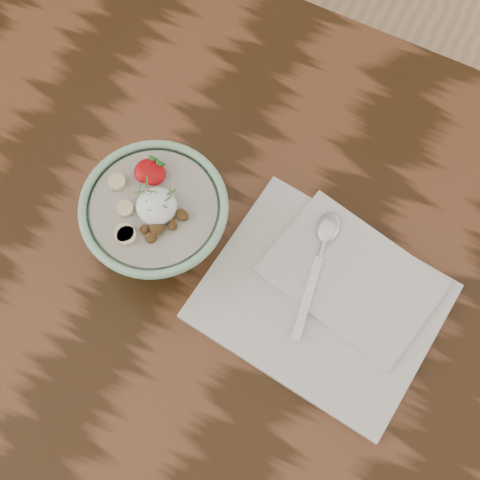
# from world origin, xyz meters

# --- Properties ---
(table) EXTENTS (1.60, 0.90, 0.75)m
(table) POSITION_xyz_m (0.00, 0.00, 0.66)
(table) COLOR black
(table) RESTS_ON ground
(breakfast_bowl) EXTENTS (0.18, 0.18, 0.12)m
(breakfast_bowl) POSITION_xyz_m (-0.00, 0.02, 0.81)
(breakfast_bowl) COLOR #8FC198
(breakfast_bowl) RESTS_ON table
(napkin) EXTENTS (0.30, 0.26, 0.02)m
(napkin) POSITION_xyz_m (0.22, 0.04, 0.76)
(napkin) COLOR silver
(napkin) RESTS_ON table
(spoon) EXTENTS (0.05, 0.18, 0.01)m
(spoon) POSITION_xyz_m (0.19, 0.10, 0.77)
(spoon) COLOR silver
(spoon) RESTS_ON napkin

